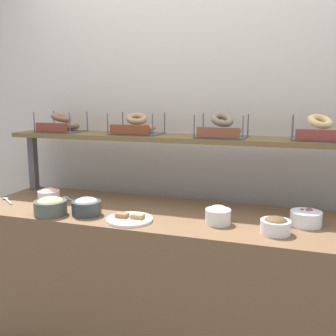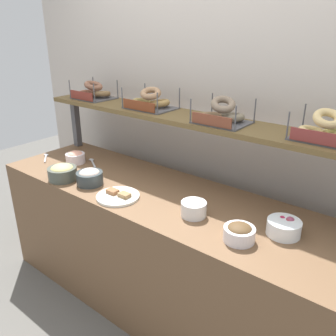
{
  "view_description": "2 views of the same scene",
  "coord_description": "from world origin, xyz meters",
  "px_view_note": "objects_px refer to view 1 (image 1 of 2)",
  "views": [
    {
      "loc": [
        0.72,
        -2.1,
        1.53
      ],
      "look_at": [
        0.0,
        0.06,
        1.11
      ],
      "focal_mm": 41.83,
      "sensor_mm": 36.0,
      "label": 1
    },
    {
      "loc": [
        1.26,
        -1.48,
        1.8
      ],
      "look_at": [
        0.03,
        0.07,
        0.99
      ],
      "focal_mm": 37.3,
      "sensor_mm": 36.0,
      "label": 2
    }
  ],
  "objects_px": {
    "bowl_lox_spread": "(49,195)",
    "serving_spoon_near_plate": "(68,198)",
    "bowl_beet_salad": "(306,218)",
    "bowl_hummus": "(50,206)",
    "bowl_tuna_salad": "(87,206)",
    "serving_plate_white": "(130,219)",
    "bowl_cream_cheese": "(218,215)",
    "bowl_chocolate_spread": "(276,225)",
    "serving_spoon_by_edge": "(7,200)",
    "bagel_basket_plain": "(319,132)",
    "bagel_basket_cinnamon_raisin": "(61,125)",
    "bagel_basket_poppy": "(221,130)",
    "bagel_basket_everything": "(136,127)"
  },
  "relations": [
    {
      "from": "bowl_lox_spread",
      "to": "bagel_basket_cinnamon_raisin",
      "type": "xyz_separation_m",
      "value": [
        -0.07,
        0.28,
        0.43
      ]
    },
    {
      "from": "bowl_lox_spread",
      "to": "serving_spoon_near_plate",
      "type": "xyz_separation_m",
      "value": [
        0.09,
        0.08,
        -0.04
      ]
    },
    {
      "from": "bowl_beet_salad",
      "to": "bowl_lox_spread",
      "type": "bearing_deg",
      "value": -179.18
    },
    {
      "from": "serving_spoon_by_edge",
      "to": "bagel_basket_plain",
      "type": "xyz_separation_m",
      "value": [
        1.91,
        0.36,
        0.47
      ]
    },
    {
      "from": "bowl_chocolate_spread",
      "to": "bowl_lox_spread",
      "type": "distance_m",
      "value": 1.45
    },
    {
      "from": "bowl_lox_spread",
      "to": "bagel_basket_poppy",
      "type": "xyz_separation_m",
      "value": [
        1.08,
        0.25,
        0.43
      ]
    },
    {
      "from": "bowl_chocolate_spread",
      "to": "bagel_basket_poppy",
      "type": "xyz_separation_m",
      "value": [
        -0.36,
        0.41,
        0.43
      ]
    },
    {
      "from": "bowl_lox_spread",
      "to": "bowl_tuna_salad",
      "type": "xyz_separation_m",
      "value": [
        0.38,
        -0.18,
        0.01
      ]
    },
    {
      "from": "bagel_basket_plain",
      "to": "bowl_lox_spread",
      "type": "bearing_deg",
      "value": -170.21
    },
    {
      "from": "bowl_cream_cheese",
      "to": "bowl_tuna_salad",
      "type": "xyz_separation_m",
      "value": [
        -0.75,
        -0.08,
        0.0
      ]
    },
    {
      "from": "bowl_tuna_salad",
      "to": "bagel_basket_poppy",
      "type": "distance_m",
      "value": 0.92
    },
    {
      "from": "bowl_chocolate_spread",
      "to": "serving_spoon_near_plate",
      "type": "distance_m",
      "value": 1.37
    },
    {
      "from": "bowl_beet_salad",
      "to": "bagel_basket_plain",
      "type": "relative_size",
      "value": 0.54
    },
    {
      "from": "serving_spoon_by_edge",
      "to": "bowl_tuna_salad",
      "type": "bearing_deg",
      "value": -9.25
    },
    {
      "from": "bowl_beet_salad",
      "to": "bagel_basket_plain",
      "type": "height_order",
      "value": "bagel_basket_plain"
    },
    {
      "from": "bowl_hummus",
      "to": "bowl_beet_salad",
      "type": "height_order",
      "value": "bowl_hummus"
    },
    {
      "from": "bagel_basket_poppy",
      "to": "bowl_lox_spread",
      "type": "bearing_deg",
      "value": -166.92
    },
    {
      "from": "bowl_chocolate_spread",
      "to": "serving_spoon_by_edge",
      "type": "relative_size",
      "value": 0.99
    },
    {
      "from": "bowl_beet_salad",
      "to": "bagel_basket_plain",
      "type": "bearing_deg",
      "value": 79.59
    },
    {
      "from": "serving_plate_white",
      "to": "bowl_lox_spread",
      "type": "bearing_deg",
      "value": 162.95
    },
    {
      "from": "bowl_cream_cheese",
      "to": "bowl_lox_spread",
      "type": "distance_m",
      "value": 1.14
    },
    {
      "from": "bowl_cream_cheese",
      "to": "bowl_beet_salad",
      "type": "xyz_separation_m",
      "value": [
        0.45,
        0.12,
        -0.01
      ]
    },
    {
      "from": "serving_spoon_near_plate",
      "to": "bagel_basket_plain",
      "type": "xyz_separation_m",
      "value": [
        1.54,
        0.2,
        0.47
      ]
    },
    {
      "from": "bowl_hummus",
      "to": "bowl_chocolate_spread",
      "type": "bearing_deg",
      "value": 3.87
    },
    {
      "from": "bowl_beet_salad",
      "to": "bagel_basket_everything",
      "type": "distance_m",
      "value": 1.2
    },
    {
      "from": "bowl_hummus",
      "to": "serving_spoon_near_plate",
      "type": "xyz_separation_m",
      "value": [
        -0.09,
        0.33,
        -0.05
      ]
    },
    {
      "from": "bowl_cream_cheese",
      "to": "bagel_basket_plain",
      "type": "relative_size",
      "value": 0.45
    },
    {
      "from": "bagel_basket_plain",
      "to": "bowl_hummus",
      "type": "bearing_deg",
      "value": -160.03
    },
    {
      "from": "serving_plate_white",
      "to": "serving_spoon_near_plate",
      "type": "relative_size",
      "value": 1.58
    },
    {
      "from": "bowl_beet_salad",
      "to": "bowl_tuna_salad",
      "type": "distance_m",
      "value": 1.22
    },
    {
      "from": "bagel_basket_cinnamon_raisin",
      "to": "bagel_basket_poppy",
      "type": "distance_m",
      "value": 1.14
    },
    {
      "from": "bowl_cream_cheese",
      "to": "serving_spoon_by_edge",
      "type": "bearing_deg",
      "value": 178.99
    },
    {
      "from": "bowl_hummus",
      "to": "bagel_basket_plain",
      "type": "height_order",
      "value": "bagel_basket_plain"
    },
    {
      "from": "bowl_chocolate_spread",
      "to": "bagel_basket_poppy",
      "type": "height_order",
      "value": "bagel_basket_poppy"
    },
    {
      "from": "bowl_lox_spread",
      "to": "bowl_chocolate_spread",
      "type": "bearing_deg",
      "value": -6.34
    },
    {
      "from": "bowl_beet_salad",
      "to": "serving_spoon_near_plate",
      "type": "distance_m",
      "value": 1.5
    },
    {
      "from": "bowl_hummus",
      "to": "serving_spoon_near_plate",
      "type": "height_order",
      "value": "bowl_hummus"
    },
    {
      "from": "serving_plate_white",
      "to": "bagel_basket_plain",
      "type": "relative_size",
      "value": 0.84
    },
    {
      "from": "bowl_hummus",
      "to": "bagel_basket_poppy",
      "type": "distance_m",
      "value": 1.11
    },
    {
      "from": "serving_spoon_by_edge",
      "to": "bagel_basket_plain",
      "type": "distance_m",
      "value": 2.0
    },
    {
      "from": "bowl_hummus",
      "to": "bowl_tuna_salad",
      "type": "height_order",
      "value": "bowl_hummus"
    },
    {
      "from": "bowl_lox_spread",
      "to": "serving_plate_white",
      "type": "distance_m",
      "value": 0.7
    },
    {
      "from": "bowl_beet_salad",
      "to": "bowl_cream_cheese",
      "type": "bearing_deg",
      "value": -164.77
    },
    {
      "from": "bowl_cream_cheese",
      "to": "bagel_basket_poppy",
      "type": "xyz_separation_m",
      "value": [
        -0.06,
        0.35,
        0.43
      ]
    },
    {
      "from": "serving_spoon_near_plate",
      "to": "serving_spoon_by_edge",
      "type": "distance_m",
      "value": 0.4
    },
    {
      "from": "bowl_cream_cheese",
      "to": "bowl_lox_spread",
      "type": "xyz_separation_m",
      "value": [
        -1.14,
        0.1,
        -0.01
      ]
    },
    {
      "from": "bowl_beet_salad",
      "to": "serving_plate_white",
      "type": "height_order",
      "value": "bowl_beet_salad"
    },
    {
      "from": "bowl_tuna_salad",
      "to": "bagel_basket_poppy",
      "type": "bearing_deg",
      "value": 31.89
    },
    {
      "from": "bagel_basket_poppy",
      "to": "serving_plate_white",
      "type": "bearing_deg",
      "value": -132.33
    },
    {
      "from": "bowl_tuna_salad",
      "to": "serving_spoon_near_plate",
      "type": "bearing_deg",
      "value": 138.05
    }
  ]
}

